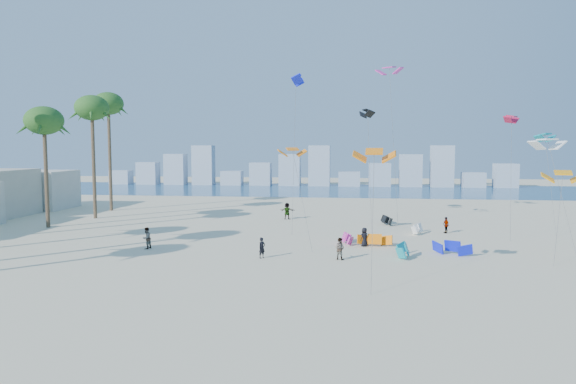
# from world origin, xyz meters

# --- Properties ---
(ground) EXTENTS (220.00, 220.00, 0.00)m
(ground) POSITION_xyz_m (0.00, 0.00, 0.00)
(ground) COLOR beige
(ground) RESTS_ON ground
(ocean) EXTENTS (220.00, 220.00, 0.00)m
(ocean) POSITION_xyz_m (0.00, 72.00, 0.01)
(ocean) COLOR navy
(ocean) RESTS_ON ground
(kitesurfer_near) EXTENTS (0.64, 0.67, 1.54)m
(kitesurfer_near) POSITION_xyz_m (1.64, 11.34, 0.77)
(kitesurfer_near) COLOR black
(kitesurfer_near) RESTS_ON ground
(kitesurfer_mid) EXTENTS (0.97, 0.88, 1.61)m
(kitesurfer_mid) POSITION_xyz_m (7.33, 11.57, 0.80)
(kitesurfer_mid) COLOR gray
(kitesurfer_mid) RESTS_ON ground
(kitesurfers_far) EXTENTS (35.73, 21.95, 1.87)m
(kitesurfers_far) POSITION_xyz_m (8.07, 21.18, 0.86)
(kitesurfers_far) COLOR black
(kitesurfers_far) RESTS_ON ground
(grounded_kites) EXTENTS (10.61, 19.33, 0.96)m
(grounded_kites) POSITION_xyz_m (12.28, 18.63, 0.45)
(grounded_kites) COLOR #DE31AB
(grounded_kites) RESTS_ON ground
(flying_kites) EXTENTS (26.35, 29.88, 17.14)m
(flying_kites) POSITION_xyz_m (14.51, 22.18, 11.04)
(flying_kites) COLOR orange
(flying_kites) RESTS_ON ground
(distant_skyline) EXTENTS (85.00, 3.00, 8.40)m
(distant_skyline) POSITION_xyz_m (-1.19, 82.00, 3.09)
(distant_skyline) COLOR #9EADBF
(distant_skyline) RESTS_ON ground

